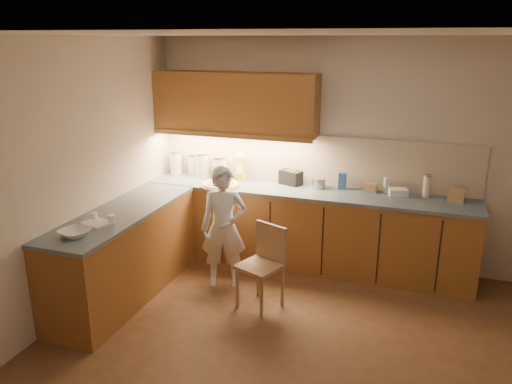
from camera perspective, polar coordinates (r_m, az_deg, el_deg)
room at (r=3.81m, az=5.53°, el=3.51°), size 4.54×4.50×2.62m
l_counter at (r=5.58m, az=-1.04°, el=-5.04°), size 3.77×2.62×0.92m
backsplash at (r=5.88m, az=6.43°, el=3.70°), size 3.75×0.02×0.58m
upper_cabinets at (r=5.87m, az=-2.44°, el=10.10°), size 1.95×0.36×0.73m
pizza_on_board at (r=5.81m, az=-4.09°, el=0.85°), size 0.45×0.45×0.18m
child at (r=5.27m, az=-3.69°, el=-4.12°), size 0.56×0.45×1.32m
wooden_chair at (r=4.95m, az=0.95°, el=-7.80°), size 0.49×0.49×0.83m
mixing_bowl at (r=4.62m, az=-20.02°, el=-4.43°), size 0.31×0.31×0.06m
canister_a at (r=6.36m, az=-9.14°, el=3.33°), size 0.15×0.15×0.30m
canister_b at (r=6.31m, az=-7.08°, el=3.20°), size 0.16×0.16×0.28m
canister_c at (r=6.19m, az=-6.13°, el=3.11°), size 0.17×0.17×0.31m
canister_d at (r=6.10m, az=-4.18°, el=2.81°), size 0.17×0.17×0.28m
oil_jug at (r=6.03m, az=-1.79°, el=2.85°), size 0.13×0.10×0.35m
toaster at (r=5.87m, az=3.99°, el=1.66°), size 0.30×0.24×0.17m
steel_pot at (r=5.76m, az=7.22°, el=1.03°), size 0.16×0.16×0.12m
blue_box at (r=5.77m, az=9.83°, el=1.27°), size 0.11×0.08×0.19m
card_box_a at (r=5.72m, az=12.95°, el=0.48°), size 0.15×0.11×0.10m
white_bottle at (r=5.74m, az=14.72°, el=0.78°), size 0.08×0.08×0.17m
flat_pack at (r=5.67m, az=15.93°, el=-0.02°), size 0.23×0.18×0.08m
tall_jar at (r=5.68m, az=18.92°, el=0.69°), size 0.08×0.08×0.25m
card_box_b at (r=5.65m, az=21.91°, el=-0.40°), size 0.18×0.15×0.13m
dough_cloth at (r=4.86m, az=-17.73°, el=-3.41°), size 0.30×0.27×0.02m
spice_jar_a at (r=4.96m, az=-17.98°, el=-2.66°), size 0.07×0.07×0.08m
spice_jar_b at (r=4.84m, az=-16.18°, el=-2.99°), size 0.06×0.06×0.08m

